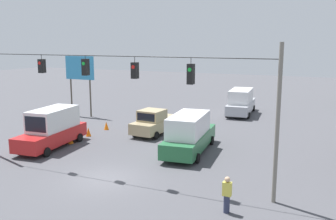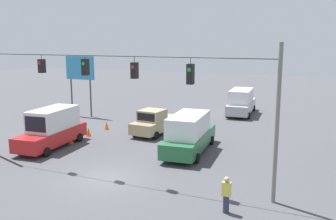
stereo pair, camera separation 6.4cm
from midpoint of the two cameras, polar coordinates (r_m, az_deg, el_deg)
The scene contains 11 objects.
ground_plane at distance 21.75m, azimuth -9.60°, elevation -10.34°, with size 140.00×140.00×0.00m, color #47474C.
overhead_signal_span at distance 21.11m, azimuth -8.69°, elevation 2.60°, with size 18.47×0.38×7.64m.
box_truck_green_crossing_near at distance 26.07m, azimuth 3.18°, elevation -3.59°, with size 2.97×7.23×2.72m.
pickup_truck_tan_withflow_mid at distance 31.30m, azimuth -2.05°, elevation -1.90°, with size 2.56×5.44×2.12m.
box_truck_red_parked_shoulder at distance 28.63m, azimuth -17.28°, elevation -2.67°, with size 2.76×6.46×2.84m.
box_truck_silver_oncoming_deep at distance 40.34m, azimuth 11.01°, elevation 1.22°, with size 2.85×7.01×2.68m.
traffic_cone_nearest at distance 29.45m, azimuth -14.70°, elevation -4.26°, with size 0.43×0.43×0.72m, color orange.
traffic_cone_second at distance 31.33m, azimuth -12.10°, elevation -3.27°, with size 0.43×0.43×0.72m, color orange.
traffic_cone_third at distance 33.33m, azimuth -9.44°, elevation -2.36°, with size 0.43×0.43×0.72m, color orange.
roadside_billboard at distance 39.48m, azimuth -13.33°, elevation 5.54°, with size 3.43×0.16×6.18m.
pedestrian at distance 17.46m, azimuth 8.86°, elevation -12.63°, with size 0.40×0.28×1.71m.
Camera 1 is at (-11.39, 16.86, 7.67)m, focal length 40.00 mm.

